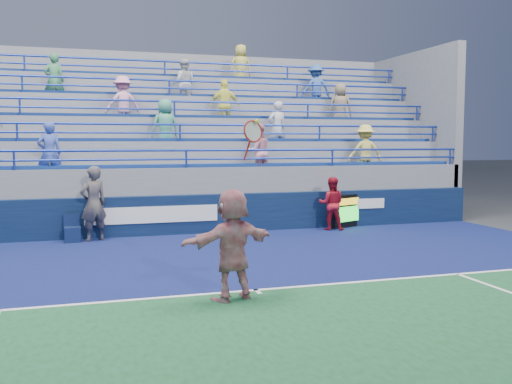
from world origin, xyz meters
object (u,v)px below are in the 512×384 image
object	(u,v)px
ball_girl	(331,204)
tennis_player	(233,244)
line_judge	(93,204)
judge_chair	(72,234)
serve_speed_board	(350,211)

from	to	relation	value
ball_girl	tennis_player	bearing A→B (deg)	76.66
line_judge	ball_girl	size ratio (longest dim) A/B	1.26
ball_girl	judge_chair	bearing A→B (deg)	22.31
tennis_player	ball_girl	xyz separation A→B (m)	(4.66, 6.35, -0.14)
serve_speed_board	tennis_player	distance (m)	8.66
ball_girl	serve_speed_board	bearing A→B (deg)	-131.40
judge_chair	serve_speed_board	bearing A→B (deg)	2.10
tennis_player	line_judge	size ratio (longest dim) A/B	1.50
judge_chair	tennis_player	bearing A→B (deg)	-68.14
line_judge	ball_girl	xyz separation A→B (m)	(6.70, -0.10, -0.20)
tennis_player	line_judge	distance (m)	6.76
judge_chair	tennis_player	world-z (taller)	tennis_player
serve_speed_board	ball_girl	size ratio (longest dim) A/B	0.89
serve_speed_board	tennis_player	size ratio (longest dim) A/B	0.47
line_judge	serve_speed_board	bearing A→B (deg)	158.09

